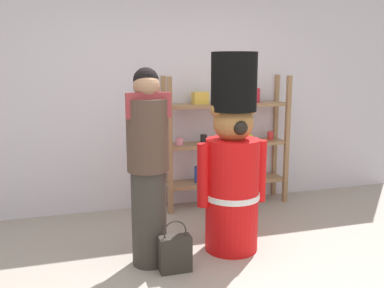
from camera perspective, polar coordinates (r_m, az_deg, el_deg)
back_wall at (r=4.96m, az=-4.26°, el=6.47°), size 6.40×0.12×2.60m
merchandise_shelf at (r=5.03m, az=4.54°, el=0.51°), size 1.49×0.35×1.53m
teddy_bear_guard at (r=3.77m, az=5.44°, el=-2.51°), size 0.65×0.49×1.76m
person_shopper at (r=3.48m, az=-5.89°, el=-2.86°), size 0.36×0.34×1.64m
shopping_bag at (r=3.56m, az=-2.27°, el=-14.36°), size 0.26×0.13×0.43m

